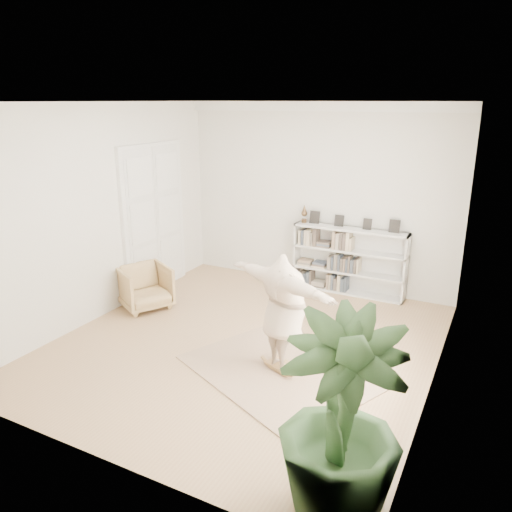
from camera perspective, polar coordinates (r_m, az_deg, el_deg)
The scene contains 9 objects.
floor at distance 7.89m, azimuth -1.14°, elevation -9.93°, with size 6.00×6.00×0.00m, color #A37B54.
room_shell at distance 9.69m, azimuth 7.35°, elevation 16.62°, with size 6.00×6.00×6.00m.
doors at distance 9.85m, azimuth -11.53°, elevation 4.03°, with size 0.09×1.78×2.92m.
bookshelf at distance 9.81m, azimuth 10.54°, elevation -0.61°, with size 2.20×0.35×1.64m.
armchair at distance 9.25m, azimuth -12.58°, elevation -3.49°, with size 0.83×0.86×0.78m, color tan.
rug at distance 7.18m, azimuth 3.06°, elevation -12.82°, with size 2.50×2.00×0.02m, color tan.
rocker_board at distance 7.15m, azimuth 3.07°, elevation -12.44°, with size 0.54×0.45×0.10m.
person at distance 6.76m, azimuth 3.19°, elevation -6.05°, with size 2.00×0.54×1.63m, color #CBB198.
houseplant at distance 4.60m, azimuth 9.55°, elevation -18.05°, with size 1.09×1.09×1.95m, color #2D4D26.
Camera 1 is at (3.34, -6.16, 3.63)m, focal length 35.00 mm.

